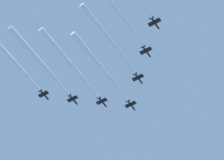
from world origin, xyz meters
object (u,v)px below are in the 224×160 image
at_px(jet_starboard_mid, 112,4).
at_px(jet_port_outer, 3,50).
at_px(jet_starboard_inner, 103,32).
at_px(jet_port_inner, 64,56).
at_px(jet_lead, 94,60).
at_px(jet_port_mid, 33,54).

relative_size(jet_starboard_mid, jet_port_outer, 0.94).
bearing_deg(jet_starboard_mid, jet_starboard_inner, -60.68).
xyz_separation_m(jet_starboard_inner, jet_starboard_mid, (-8.82, 15.69, -0.01)).
bearing_deg(jet_port_inner, jet_starboard_inner, 159.18).
height_order(jet_starboard_inner, jet_starboard_mid, jet_starboard_mid).
height_order(jet_lead, jet_starboard_inner, jet_starboard_inner).
xyz_separation_m(jet_port_inner, jet_starboard_mid, (-35.87, 25.98, 2.21)).
relative_size(jet_starboard_inner, jet_port_outer, 0.99).
distance_m(jet_lead, jet_port_inner, 19.46).
height_order(jet_port_inner, jet_starboard_inner, jet_starboard_inner).
bearing_deg(jet_starboard_inner, jet_port_outer, 0.50).
height_order(jet_lead, jet_port_inner, jet_port_inner).
bearing_deg(jet_port_mid, jet_port_outer, 17.12).
distance_m(jet_starboard_inner, jet_starboard_mid, 18.00).
xyz_separation_m(jet_lead, jet_starboard_mid, (-17.39, 32.08, 2.26)).
bearing_deg(jet_lead, jet_port_inner, 18.27).
relative_size(jet_port_inner, jet_starboard_mid, 1.09).
bearing_deg(jet_port_inner, jet_port_mid, 16.02).
relative_size(jet_starboard_inner, jet_starboard_mid, 1.05).
distance_m(jet_lead, jet_starboard_inner, 18.64).
distance_m(jet_port_inner, jet_starboard_inner, 29.03).
xyz_separation_m(jet_starboard_inner, jet_port_outer, (63.48, 0.55, -1.17)).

